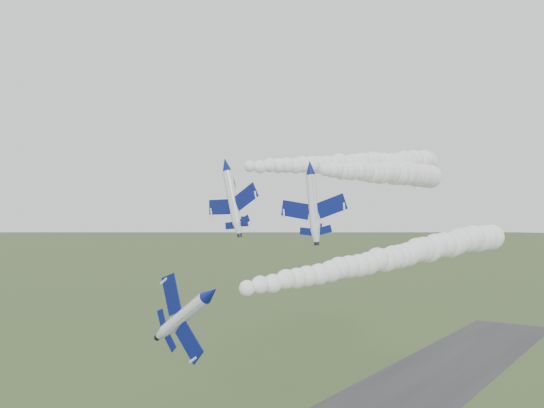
{
  "coord_description": "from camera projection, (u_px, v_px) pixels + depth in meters",
  "views": [
    {
      "loc": [
        48.47,
        -51.4,
        38.24
      ],
      "look_at": [
        0.53,
        17.88,
        38.95
      ],
      "focal_mm": 40.0,
      "sensor_mm": 36.0,
      "label": 1
    }
  ],
  "objects": [
    {
      "name": "jet_pair_right",
      "position": [
        310.0,
        167.0,
        79.69
      ],
      "size": [
        9.43,
        11.28,
        2.82
      ],
      "rotation": [
        0.0,
        -0.09,
        0.1
      ],
      "color": "white"
    },
    {
      "name": "smoke_trail_jet_lead",
      "position": [
        397.0,
        256.0,
        87.82
      ],
      "size": [
        13.54,
        63.22,
        4.51
      ],
      "primitive_type": null,
      "rotation": [
        0.0,
        0.0,
        -0.14
      ],
      "color": "white"
    },
    {
      "name": "jet_pair_left",
      "position": [
        225.0,
        164.0,
        89.03
      ],
      "size": [
        9.76,
        12.02,
        3.67
      ],
      "rotation": [
        0.0,
        -0.27,
        -0.11
      ],
      "color": "white"
    },
    {
      "name": "smoke_trail_jet_pair_right",
      "position": [
        388.0,
        173.0,
        105.2
      ],
      "size": [
        9.94,
        54.45,
        4.81
      ],
      "primitive_type": null,
      "rotation": [
        0.0,
        0.0,
        0.1
      ],
      "color": "white"
    },
    {
      "name": "jet_lead",
      "position": [
        210.0,
        293.0,
        63.13
      ],
      "size": [
        5.84,
        12.29,
        8.58
      ],
      "rotation": [
        0.0,
        1.0,
        -0.14
      ],
      "color": "white"
    },
    {
      "name": "smoke_trail_jet_pair_left",
      "position": [
        357.0,
        163.0,
        115.75
      ],
      "size": [
        11.67,
        64.91,
        4.83
      ],
      "primitive_type": null,
      "rotation": [
        0.0,
        0.0,
        -0.11
      ],
      "color": "white"
    }
  ]
}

